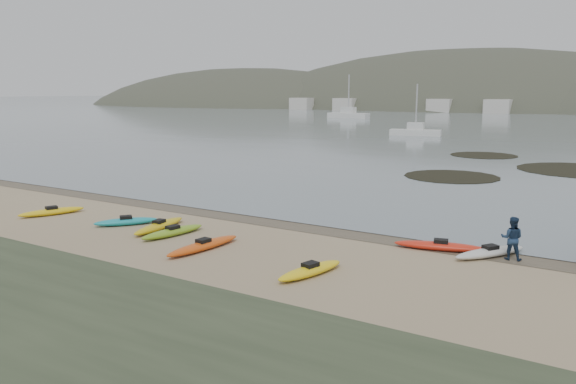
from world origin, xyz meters
The scene contains 6 objects.
ground centered at (0.00, 0.00, 0.00)m, with size 600.00×600.00×0.00m, color tan.
wet_sand centered at (0.00, -0.30, 0.00)m, with size 60.00×60.00×0.00m, color brown.
kayaks centered at (-0.14, -4.15, 0.17)m, with size 23.28×8.90×0.34m.
person_east centered at (10.59, -0.80, 0.84)m, with size 0.82×0.64×1.69m, color navy.
kelp_mats centered at (6.39, 27.00, 0.03)m, with size 17.28×22.46×0.04m.
moored_boats centered at (-6.46, 84.51, 0.58)m, with size 101.10×74.03×1.39m.
Camera 1 is at (14.35, -22.89, 6.38)m, focal length 35.00 mm.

